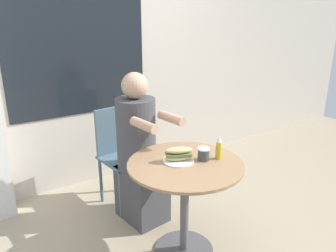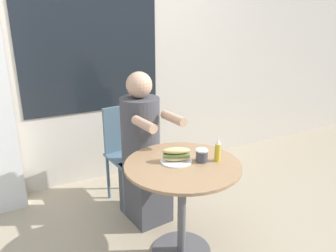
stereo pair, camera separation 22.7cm
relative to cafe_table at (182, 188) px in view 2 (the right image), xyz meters
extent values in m
plane|color=tan|center=(0.00, 0.00, -0.52)|extent=(8.00, 8.00, 0.00)
cube|color=beige|center=(0.00, 1.45, 0.88)|extent=(8.00, 0.08, 2.80)
cube|color=black|center=(-0.19, 1.40, 0.94)|extent=(1.32, 0.01, 1.44)
cylinder|color=#997551|center=(0.00, 0.00, 0.17)|extent=(0.78, 0.78, 0.02)
cylinder|color=#515156|center=(0.00, 0.00, -0.17)|extent=(0.06, 0.06, 0.66)
cylinder|color=#515156|center=(0.00, 0.00, -0.51)|extent=(0.43, 0.43, 0.02)
cube|color=slate|center=(-0.05, 0.81, -0.08)|extent=(0.42, 0.42, 0.02)
cube|color=slate|center=(-0.07, 0.99, 0.14)|extent=(0.35, 0.07, 0.42)
cylinder|color=slate|center=(0.13, 0.67, -0.31)|extent=(0.03, 0.03, 0.43)
cylinder|color=slate|center=(-0.19, 0.63, -0.31)|extent=(0.03, 0.03, 0.43)
cylinder|color=slate|center=(0.10, 1.00, -0.31)|extent=(0.03, 0.03, 0.43)
cylinder|color=slate|center=(-0.23, 0.96, -0.31)|extent=(0.03, 0.03, 0.43)
cube|color=#424247|center=(-0.04, 0.54, -0.30)|extent=(0.34, 0.43, 0.45)
cylinder|color=#424247|center=(-0.05, 0.59, 0.22)|extent=(0.31, 0.31, 0.58)
sphere|color=tan|center=(-0.05, 0.59, 0.61)|extent=(0.20, 0.20, 0.20)
cylinder|color=tan|center=(0.11, 0.33, 0.39)|extent=(0.10, 0.26, 0.07)
cylinder|color=tan|center=(-0.14, 0.30, 0.39)|extent=(0.10, 0.26, 0.07)
cylinder|color=white|center=(-0.02, 0.05, 0.19)|extent=(0.21, 0.21, 0.01)
ellipsoid|color=#DBB77A|center=(-0.02, 0.05, 0.21)|extent=(0.20, 0.14, 0.04)
cube|color=olive|center=(-0.02, 0.05, 0.24)|extent=(0.19, 0.14, 0.01)
ellipsoid|color=#DBB77A|center=(-0.02, 0.05, 0.26)|extent=(0.20, 0.14, 0.04)
cylinder|color=#424247|center=(0.13, -0.03, 0.22)|extent=(0.08, 0.08, 0.08)
cylinder|color=white|center=(0.13, -0.03, 0.26)|extent=(0.08, 0.08, 0.01)
cylinder|color=gold|center=(0.23, -0.07, 0.24)|extent=(0.04, 0.04, 0.12)
cone|color=white|center=(0.23, -0.07, 0.32)|extent=(0.04, 0.04, 0.03)
camera|label=1|loc=(-1.19, -1.59, 1.11)|focal=35.00mm
camera|label=2|loc=(-0.99, -1.70, 1.11)|focal=35.00mm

